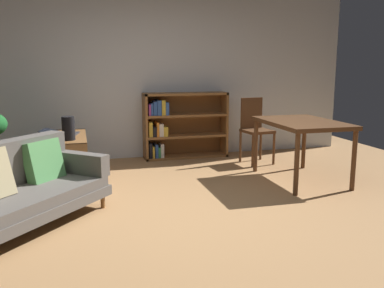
# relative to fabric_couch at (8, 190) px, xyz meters

# --- Properties ---
(ground_plane) EXTENTS (8.16, 8.16, 0.00)m
(ground_plane) POSITION_rel_fabric_couch_xyz_m (1.57, -0.01, -0.36)
(ground_plane) COLOR #A87A4C
(back_wall_panel) EXTENTS (6.80, 0.10, 2.70)m
(back_wall_panel) POSITION_rel_fabric_couch_xyz_m (1.57, 2.69, 0.99)
(back_wall_panel) COLOR silver
(back_wall_panel) RESTS_ON ground_plane
(fabric_couch) EXTENTS (1.74, 1.84, 0.75)m
(fabric_couch) POSITION_rel_fabric_couch_xyz_m (0.00, 0.00, 0.00)
(fabric_couch) COLOR brown
(fabric_couch) RESTS_ON ground_plane
(media_console) EXTENTS (0.41, 1.15, 0.57)m
(media_console) POSITION_rel_fabric_couch_xyz_m (0.51, 1.52, -0.09)
(media_console) COLOR brown
(media_console) RESTS_ON ground_plane
(open_laptop) EXTENTS (0.51, 0.41, 0.07)m
(open_laptop) POSITION_rel_fabric_couch_xyz_m (0.41, 1.64, 0.23)
(open_laptop) COLOR #333338
(open_laptop) RESTS_ON media_console
(desk_speaker) EXTENTS (0.15, 0.15, 0.28)m
(desk_speaker) POSITION_rel_fabric_couch_xyz_m (0.51, 1.23, 0.35)
(desk_speaker) COLOR black
(desk_speaker) RESTS_ON media_console
(dining_table) EXTENTS (0.83, 1.22, 0.76)m
(dining_table) POSITION_rel_fabric_couch_xyz_m (3.30, 0.77, 0.31)
(dining_table) COLOR #56351E
(dining_table) RESTS_ON ground_plane
(dining_chair_near) EXTENTS (0.44, 0.44, 0.96)m
(dining_chair_near) POSITION_rel_fabric_couch_xyz_m (3.15, 1.86, 0.18)
(dining_chair_near) COLOR #56351E
(dining_chair_near) RESTS_ON ground_plane
(bookshelf) EXTENTS (1.30, 0.34, 1.01)m
(bookshelf) POSITION_rel_fabric_couch_xyz_m (2.15, 2.50, 0.15)
(bookshelf) COLOR brown
(bookshelf) RESTS_ON ground_plane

